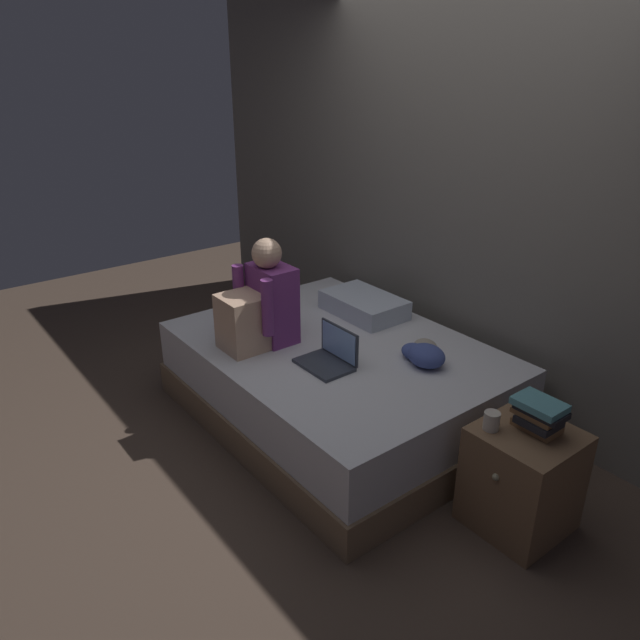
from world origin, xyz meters
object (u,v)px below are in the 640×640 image
object	(u,v)px
person_sitting	(260,305)
book_stack	(539,415)
mug	(492,421)
pillow	(364,305)
nightstand	(522,479)
laptop	(330,356)
bed	(337,382)
clothes_pile	(424,354)

from	to	relation	value
person_sitting	book_stack	xyz separation A→B (m)	(1.62, 0.49, -0.14)
mug	book_stack	bearing A→B (deg)	49.12
person_sitting	pillow	world-z (taller)	person_sitting
nightstand	person_sitting	size ratio (longest dim) A/B	0.82
laptop	mug	distance (m)	1.01
person_sitting	bed	bearing A→B (deg)	48.86
book_stack	clothes_pile	xyz separation A→B (m)	(-0.83, 0.12, -0.05)
laptop	mug	xyz separation A→B (m)	(1.00, 0.17, 0.01)
laptop	clothes_pile	bearing A→B (deg)	55.64
bed	pillow	size ratio (longest dim) A/B	3.57
laptop	book_stack	size ratio (longest dim) A/B	1.36
book_stack	clothes_pile	distance (m)	0.84
nightstand	clothes_pile	distance (m)	0.89
nightstand	book_stack	distance (m)	0.35
mug	person_sitting	bearing A→B (deg)	-167.41
laptop	bed	bearing A→B (deg)	131.77
person_sitting	laptop	distance (m)	0.54
pillow	clothes_pile	distance (m)	0.77
book_stack	clothes_pile	world-z (taller)	book_stack
bed	pillow	distance (m)	0.62
person_sitting	mug	bearing A→B (deg)	12.59
nightstand	book_stack	xyz separation A→B (m)	(0.01, 0.04, 0.35)
clothes_pile	nightstand	bearing A→B (deg)	-10.82
book_stack	pillow	bearing A→B (deg)	168.78
pillow	person_sitting	bearing A→B (deg)	-92.98
bed	laptop	distance (m)	0.41
nightstand	book_stack	bearing A→B (deg)	78.46
pillow	mug	bearing A→B (deg)	-18.19
laptop	pillow	xyz separation A→B (m)	(-0.44, 0.64, 0.01)
nightstand	pillow	world-z (taller)	pillow
nightstand	laptop	distance (m)	1.20
bed	laptop	xyz separation A→B (m)	(0.17, -0.19, 0.31)
bed	laptop	size ratio (longest dim) A/B	6.25
bed	clothes_pile	xyz separation A→B (m)	(0.48, 0.26, 0.31)
bed	nightstand	size ratio (longest dim) A/B	3.75
laptop	book_stack	xyz separation A→B (m)	(1.13, 0.33, 0.05)
person_sitting	book_stack	distance (m)	1.69
laptop	mug	bearing A→B (deg)	9.81
book_stack	mug	distance (m)	0.21
book_stack	nightstand	bearing A→B (deg)	-101.54
bed	book_stack	world-z (taller)	book_stack
nightstand	laptop	xyz separation A→B (m)	(-1.13, -0.29, 0.30)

